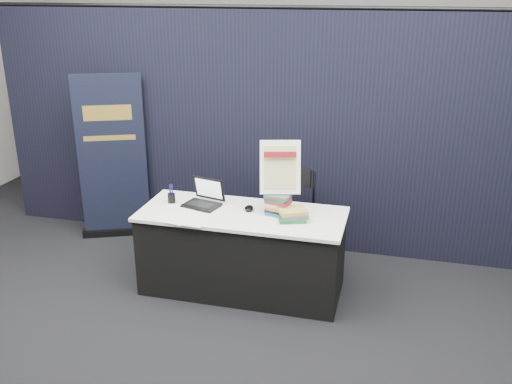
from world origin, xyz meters
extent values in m
plane|color=black|center=(0.00, 0.00, 0.00)|extent=(8.00, 8.00, 0.00)
cube|color=beige|center=(0.00, 4.00, 1.75)|extent=(8.00, 0.02, 3.50)
cube|color=black|center=(0.00, 1.60, 1.20)|extent=(6.00, 0.08, 2.40)
cube|color=black|center=(0.00, 0.55, 0.36)|extent=(1.76, 0.71, 0.72)
cube|color=beige|center=(0.00, 0.55, 0.73)|extent=(1.80, 0.75, 0.03)
cube|color=black|center=(-0.39, 0.60, 0.76)|extent=(0.35, 0.29, 0.02)
cube|color=black|center=(-0.39, 0.71, 0.88)|extent=(0.32, 0.13, 0.22)
cube|color=silver|center=(-0.39, 0.70, 0.88)|extent=(0.27, 0.10, 0.17)
ellipsoid|color=black|center=(0.04, 0.62, 0.77)|extent=(0.10, 0.14, 0.04)
cube|color=white|center=(-0.52, 0.28, 0.75)|extent=(0.34, 0.27, 0.00)
cube|color=white|center=(-0.57, 0.49, 0.75)|extent=(0.34, 0.29, 0.00)
cube|color=white|center=(-0.40, 0.28, 0.75)|extent=(0.36, 0.27, 0.00)
cylinder|color=black|center=(-0.68, 0.62, 0.79)|extent=(0.08, 0.08, 0.09)
cube|color=#1C6B64|center=(0.32, 0.59, 0.76)|extent=(0.23, 0.19, 0.03)
cube|color=navy|center=(0.32, 0.59, 0.79)|extent=(0.23, 0.19, 0.03)
cube|color=orange|center=(0.32, 0.59, 0.82)|extent=(0.23, 0.19, 0.03)
cube|color=beige|center=(0.32, 0.59, 0.85)|extent=(0.23, 0.19, 0.03)
cube|color=#B11C3A|center=(0.32, 0.59, 0.87)|extent=(0.23, 0.19, 0.03)
cube|color=#1B6730|center=(0.32, 0.59, 0.90)|extent=(0.23, 0.19, 0.03)
cube|color=#4B4B50|center=(0.32, 0.59, 0.93)|extent=(0.23, 0.19, 0.03)
cube|color=#1B6730|center=(0.46, 0.50, 0.77)|extent=(0.28, 0.25, 0.03)
cube|color=#4B4B50|center=(0.46, 0.50, 0.80)|extent=(0.28, 0.25, 0.03)
cube|color=#A79242|center=(0.46, 0.50, 0.83)|extent=(0.28, 0.25, 0.03)
cube|color=black|center=(0.32, 0.58, 0.96)|extent=(0.23, 0.07, 0.01)
cylinder|color=black|center=(0.23, 0.66, 1.09)|extent=(0.04, 0.11, 0.33)
cylinder|color=black|center=(0.41, 0.66, 1.09)|extent=(0.04, 0.11, 0.33)
cube|color=white|center=(0.32, 0.62, 1.17)|extent=(0.37, 0.22, 0.45)
cube|color=#CBC57F|center=(0.32, 0.62, 1.17)|extent=(0.29, 0.17, 0.36)
cube|color=maroon|center=(0.32, 0.61, 1.28)|extent=(0.27, 0.09, 0.05)
cube|color=black|center=(-1.66, 1.33, 0.04)|extent=(0.73, 0.39, 0.07)
cube|color=black|center=(-1.66, 1.35, 0.89)|extent=(0.66, 0.31, 1.77)
cube|color=gold|center=(-1.66, 1.33, 1.38)|extent=(0.45, 0.20, 0.16)
cube|color=gold|center=(-1.66, 1.33, 1.11)|extent=(0.49, 0.22, 0.05)
cylinder|color=black|center=(0.10, 0.72, 0.25)|extent=(0.02, 0.02, 0.49)
cylinder|color=black|center=(0.53, 0.72, 0.25)|extent=(0.02, 0.02, 0.49)
cylinder|color=black|center=(0.10, 1.16, 0.25)|extent=(0.02, 0.02, 0.49)
cylinder|color=black|center=(0.53, 1.16, 0.25)|extent=(0.02, 0.02, 0.49)
cube|color=black|center=(0.32, 0.94, 0.51)|extent=(0.61, 0.61, 0.04)
cube|color=black|center=(0.32, 1.16, 0.93)|extent=(0.41, 0.21, 0.17)
camera|label=1|loc=(1.28, -3.87, 2.65)|focal=40.00mm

